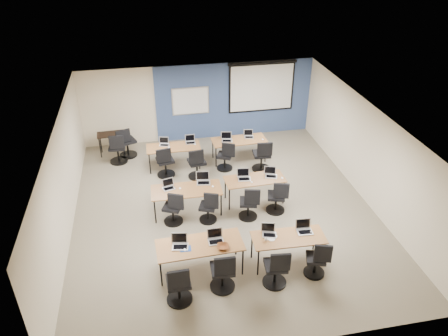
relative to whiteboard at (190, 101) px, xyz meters
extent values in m
cube|color=#6B6354|center=(0.30, -4.43, -1.45)|extent=(8.00, 9.00, 0.02)
cube|color=white|center=(0.30, -4.43, 1.25)|extent=(8.00, 9.00, 0.02)
cube|color=beige|center=(0.30, 0.07, -0.10)|extent=(8.00, 0.04, 2.70)
cube|color=beige|center=(0.30, -8.93, -0.10)|extent=(8.00, 0.04, 2.70)
cube|color=beige|center=(-3.70, -4.43, -0.10)|extent=(0.04, 9.00, 2.70)
cube|color=beige|center=(4.30, -4.43, -0.10)|extent=(0.04, 9.00, 2.70)
cube|color=#3D5977|center=(1.55, 0.04, -0.10)|extent=(5.50, 0.04, 2.70)
cube|color=silver|center=(0.00, 0.00, 0.00)|extent=(1.28, 0.02, 0.98)
cube|color=white|center=(0.00, -0.01, 0.00)|extent=(1.20, 0.02, 0.90)
cube|color=black|center=(2.50, -0.02, 0.35)|extent=(2.32, 0.03, 1.82)
cube|color=white|center=(2.50, -0.03, 0.31)|extent=(2.20, 0.02, 1.62)
cylinder|color=black|center=(2.50, -0.03, 1.19)|extent=(2.40, 0.10, 0.10)
cube|color=#A56838|center=(-0.66, -6.61, -0.73)|extent=(1.92, 0.80, 0.03)
cylinder|color=black|center=(-1.56, -6.95, -1.10)|extent=(0.04, 0.04, 0.70)
cylinder|color=black|center=(0.24, -6.95, -1.10)|extent=(0.04, 0.04, 0.70)
cylinder|color=black|center=(-1.56, -6.27, -1.10)|extent=(0.04, 0.04, 0.70)
cylinder|color=black|center=(0.24, -6.27, -1.10)|extent=(0.04, 0.04, 0.70)
cube|color=brown|center=(1.34, -6.74, -0.73)|extent=(1.66, 0.69, 0.03)
cylinder|color=black|center=(0.57, -7.03, -1.10)|extent=(0.04, 0.04, 0.70)
cylinder|color=black|center=(2.11, -7.03, -1.10)|extent=(0.04, 0.04, 0.70)
cylinder|color=black|center=(0.57, -6.46, -1.10)|extent=(0.04, 0.04, 0.70)
cylinder|color=black|center=(2.11, -6.46, -1.10)|extent=(0.04, 0.04, 0.70)
cube|color=#996637|center=(-0.69, -4.36, -0.73)|extent=(1.86, 0.77, 0.03)
cylinder|color=black|center=(-1.56, -4.69, -1.10)|extent=(0.04, 0.04, 0.70)
cylinder|color=black|center=(0.18, -4.69, -1.10)|extent=(0.04, 0.04, 0.70)
cylinder|color=black|center=(-1.56, -4.03, -1.10)|extent=(0.04, 0.04, 0.70)
cylinder|color=black|center=(0.18, -4.03, -1.10)|extent=(0.04, 0.04, 0.70)
cube|color=brown|center=(1.22, -4.19, -0.73)|extent=(1.66, 0.69, 0.03)
cylinder|color=black|center=(0.45, -4.47, -1.10)|extent=(0.04, 0.04, 0.70)
cylinder|color=black|center=(1.98, -4.47, -1.10)|extent=(0.04, 0.04, 0.70)
cylinder|color=black|center=(0.45, -3.90, -1.10)|extent=(0.04, 0.04, 0.70)
cylinder|color=black|center=(1.98, -3.90, -1.10)|extent=(0.04, 0.04, 0.70)
cube|color=brown|center=(-0.80, -1.87, -0.73)|extent=(1.66, 0.69, 0.03)
cylinder|color=black|center=(-1.58, -2.15, -1.10)|extent=(0.04, 0.04, 0.70)
cylinder|color=black|center=(-0.03, -2.15, -1.10)|extent=(0.04, 0.04, 0.70)
cylinder|color=black|center=(-1.58, -1.58, -1.10)|extent=(0.04, 0.04, 0.70)
cylinder|color=black|center=(-0.03, -1.58, -1.10)|extent=(0.04, 0.04, 0.70)
cube|color=brown|center=(1.31, -1.80, -0.73)|extent=(1.74, 0.73, 0.03)
cylinder|color=black|center=(0.50, -2.10, -1.10)|extent=(0.04, 0.04, 0.70)
cylinder|color=black|center=(2.13, -2.10, -1.10)|extent=(0.04, 0.04, 0.70)
cylinder|color=black|center=(0.50, -1.50, -1.10)|extent=(0.04, 0.04, 0.70)
cylinder|color=black|center=(2.13, -1.50, -1.10)|extent=(0.04, 0.04, 0.70)
cube|color=#B8B8C6|center=(-1.10, -6.62, -0.71)|extent=(0.35, 0.26, 0.02)
cube|color=black|center=(-1.10, -6.64, -0.70)|extent=(0.30, 0.15, 0.00)
cube|color=#B8B8C6|center=(-1.10, -6.48, -0.57)|extent=(0.35, 0.07, 0.24)
cube|color=black|center=(-1.10, -6.49, -0.57)|extent=(0.31, 0.05, 0.20)
ellipsoid|color=white|center=(-1.01, -6.74, -0.71)|extent=(0.07, 0.10, 0.03)
cylinder|color=black|center=(-1.23, -7.43, -1.42)|extent=(0.55, 0.55, 0.05)
cylinder|color=black|center=(-1.23, -7.43, -1.21)|extent=(0.06, 0.06, 0.48)
cube|color=black|center=(-1.23, -7.43, -0.93)|extent=(0.48, 0.48, 0.08)
cube|color=black|center=(-1.23, -7.65, -0.65)|extent=(0.44, 0.06, 0.44)
cube|color=#B7B6C3|center=(-0.30, -6.60, -0.71)|extent=(0.35, 0.25, 0.02)
cube|color=black|center=(-0.30, -6.62, -0.70)|extent=(0.29, 0.15, 0.00)
cube|color=#B7B6C3|center=(-0.30, -6.46, -0.58)|extent=(0.35, 0.06, 0.24)
cube|color=black|center=(-0.30, -6.47, -0.58)|extent=(0.30, 0.05, 0.20)
ellipsoid|color=white|center=(-0.12, -6.70, -0.71)|extent=(0.06, 0.10, 0.03)
cylinder|color=black|center=(-0.28, -7.25, -1.42)|extent=(0.55, 0.55, 0.05)
cylinder|color=black|center=(-0.28, -7.25, -1.21)|extent=(0.06, 0.06, 0.49)
cube|color=black|center=(-0.28, -7.25, -0.92)|extent=(0.49, 0.49, 0.08)
cube|color=black|center=(-0.27, -7.47, -0.64)|extent=(0.45, 0.06, 0.44)
cube|color=silver|center=(0.93, -6.60, -0.71)|extent=(0.32, 0.23, 0.02)
cube|color=black|center=(0.93, -6.62, -0.70)|extent=(0.27, 0.14, 0.00)
cube|color=silver|center=(0.93, -6.48, -0.59)|extent=(0.32, 0.06, 0.22)
cube|color=black|center=(0.93, -6.49, -0.59)|extent=(0.28, 0.04, 0.18)
ellipsoid|color=white|center=(1.07, -6.67, -0.71)|extent=(0.06, 0.10, 0.03)
cylinder|color=black|center=(0.87, -7.35, -1.42)|extent=(0.53, 0.53, 0.05)
cylinder|color=black|center=(0.87, -7.35, -1.22)|extent=(0.06, 0.06, 0.47)
cube|color=black|center=(0.87, -7.35, -0.94)|extent=(0.47, 0.47, 0.08)
cube|color=black|center=(0.89, -7.56, -0.66)|extent=(0.43, 0.06, 0.44)
cube|color=#AAAAAA|center=(1.76, -6.65, -0.71)|extent=(0.35, 0.26, 0.02)
cube|color=black|center=(1.76, -6.67, -0.70)|extent=(0.30, 0.15, 0.00)
cube|color=#AAAAAA|center=(1.76, -6.52, -0.58)|extent=(0.35, 0.06, 0.24)
cube|color=black|center=(1.76, -6.52, -0.58)|extent=(0.31, 0.05, 0.20)
ellipsoid|color=white|center=(1.88, -6.69, -0.71)|extent=(0.08, 0.10, 0.03)
cylinder|color=black|center=(1.83, -7.24, -1.42)|extent=(0.47, 0.47, 0.05)
cylinder|color=black|center=(1.83, -7.24, -1.24)|extent=(0.06, 0.06, 0.42)
cube|color=black|center=(1.83, -7.24, -0.99)|extent=(0.42, 0.42, 0.08)
cube|color=black|center=(1.89, -7.42, -0.71)|extent=(0.38, 0.06, 0.44)
cube|color=#AAAAB0|center=(-1.15, -4.24, -0.71)|extent=(0.31, 0.22, 0.02)
cube|color=black|center=(-1.15, -4.26, -0.70)|extent=(0.26, 0.13, 0.00)
cube|color=#AAAAB0|center=(-1.15, -4.12, -0.59)|extent=(0.31, 0.06, 0.21)
cube|color=black|center=(-1.15, -4.12, -0.59)|extent=(0.27, 0.04, 0.17)
ellipsoid|color=white|center=(-0.85, -4.29, -0.71)|extent=(0.06, 0.10, 0.03)
cylinder|color=black|center=(-1.11, -4.73, -1.42)|extent=(0.50, 0.50, 0.05)
cylinder|color=black|center=(-1.11, -4.73, -1.23)|extent=(0.06, 0.06, 0.45)
cube|color=black|center=(-1.11, -4.73, -0.96)|extent=(0.45, 0.45, 0.08)
cube|color=black|center=(-1.03, -4.92, -0.68)|extent=(0.41, 0.06, 0.44)
cube|color=#B5B5BF|center=(-0.20, -4.14, -0.71)|extent=(0.36, 0.26, 0.02)
cube|color=black|center=(-0.20, -4.16, -0.70)|extent=(0.31, 0.15, 0.00)
cube|color=#B5B5BF|center=(-0.20, -4.00, -0.57)|extent=(0.36, 0.07, 0.25)
cube|color=black|center=(-0.20, -4.01, -0.57)|extent=(0.32, 0.05, 0.20)
ellipsoid|color=white|center=(0.01, -4.37, -0.71)|extent=(0.07, 0.10, 0.03)
cylinder|color=black|center=(-0.20, -4.83, -1.42)|extent=(0.47, 0.47, 0.05)
cylinder|color=black|center=(-0.20, -4.83, -1.24)|extent=(0.06, 0.06, 0.41)
cube|color=black|center=(-0.20, -4.83, -1.00)|extent=(0.41, 0.41, 0.08)
cube|color=black|center=(-0.14, -5.01, -0.72)|extent=(0.38, 0.06, 0.44)
cube|color=#ABABB3|center=(0.92, -4.16, -0.71)|extent=(0.35, 0.25, 0.02)
cube|color=black|center=(0.92, -4.18, -0.70)|extent=(0.30, 0.15, 0.00)
cube|color=#ABABB3|center=(0.92, -4.03, -0.58)|extent=(0.35, 0.06, 0.24)
cube|color=black|center=(0.92, -4.04, -0.58)|extent=(0.31, 0.05, 0.20)
ellipsoid|color=white|center=(1.09, -4.35, -0.71)|extent=(0.08, 0.10, 0.03)
cylinder|color=black|center=(0.87, -4.89, -1.42)|extent=(0.50, 0.50, 0.05)
cylinder|color=black|center=(0.87, -4.89, -1.23)|extent=(0.06, 0.06, 0.44)
cube|color=black|center=(0.87, -4.89, -0.97)|extent=(0.44, 0.44, 0.08)
cube|color=black|center=(0.91, -5.09, -0.69)|extent=(0.41, 0.06, 0.44)
cube|color=#A3A3AB|center=(1.69, -4.17, -0.71)|extent=(0.32, 0.24, 0.02)
cube|color=black|center=(1.69, -4.19, -0.70)|extent=(0.27, 0.14, 0.00)
cube|color=#A3A3AB|center=(1.69, -4.04, -0.59)|extent=(0.32, 0.06, 0.22)
cube|color=black|center=(1.69, -4.05, -0.59)|extent=(0.28, 0.04, 0.18)
ellipsoid|color=white|center=(1.96, -4.31, -0.71)|extent=(0.08, 0.11, 0.04)
cylinder|color=black|center=(1.67, -4.76, -1.42)|extent=(0.51, 0.51, 0.05)
cylinder|color=black|center=(1.67, -4.76, -1.22)|extent=(0.06, 0.06, 0.45)
cube|color=black|center=(1.67, -4.76, -0.96)|extent=(0.45, 0.45, 0.08)
cube|color=black|center=(1.73, -4.96, -0.68)|extent=(0.41, 0.06, 0.44)
cube|color=silver|center=(-1.07, -1.73, -0.71)|extent=(0.30, 0.22, 0.02)
cube|color=black|center=(-1.07, -1.75, -0.70)|extent=(0.26, 0.13, 0.00)
cube|color=silver|center=(-1.07, -1.61, -0.59)|extent=(0.30, 0.06, 0.21)
cube|color=black|center=(-1.07, -1.61, -0.59)|extent=(0.27, 0.04, 0.17)
ellipsoid|color=white|center=(-0.94, -1.91, -0.71)|extent=(0.08, 0.11, 0.04)
cylinder|color=black|center=(-1.11, -2.32, -1.42)|extent=(0.55, 0.55, 0.05)
cylinder|color=black|center=(-1.11, -2.32, -1.21)|extent=(0.06, 0.06, 0.49)
cube|color=black|center=(-1.11, -2.32, -0.92)|extent=(0.49, 0.49, 0.08)
cube|color=black|center=(-1.15, -2.54, -0.64)|extent=(0.45, 0.06, 0.44)
cube|color=#A8A8B5|center=(-0.25, -1.73, -0.71)|extent=(0.31, 0.22, 0.02)
cube|color=black|center=(-0.25, -1.75, -0.70)|extent=(0.26, 0.13, 0.00)
cube|color=#A8A8B5|center=(-0.25, -1.61, -0.59)|extent=(0.31, 0.06, 0.21)
cube|color=black|center=(-0.25, -1.62, -0.59)|extent=(0.27, 0.04, 0.17)
ellipsoid|color=white|center=(-0.12, -1.85, -0.71)|extent=(0.09, 0.11, 0.03)
cylinder|color=black|center=(-0.18, -2.60, -1.42)|extent=(0.56, 0.56, 0.05)
cylinder|color=black|center=(-0.18, -2.60, -1.20)|extent=(0.06, 0.06, 0.49)
cube|color=black|center=(-0.18, -2.60, -0.92)|extent=(0.49, 0.49, 0.08)
cube|color=black|center=(-0.21, -2.82, -0.64)|extent=(0.45, 0.06, 0.44)
cube|color=#A0A1AA|center=(0.92, -1.81, -0.71)|extent=(0.34, 0.25, 0.02)
cube|color=black|center=(0.92, -1.83, -0.70)|extent=(0.29, 0.15, 0.00)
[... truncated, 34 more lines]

